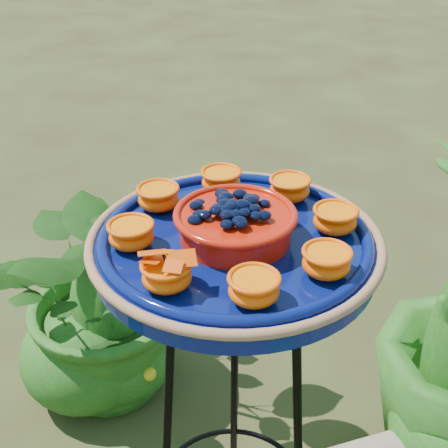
% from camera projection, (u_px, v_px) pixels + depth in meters
% --- Properties ---
extents(tripod_stand, '(0.45, 0.45, 0.99)m').
position_uv_depth(tripod_stand, '(233.00, 413.00, 1.32)').
color(tripod_stand, black).
rests_on(tripod_stand, ground).
extents(feeder_dish, '(0.63, 0.63, 0.12)m').
position_uv_depth(feeder_dish, '(235.00, 240.00, 1.10)').
color(feeder_dish, '#071151').
rests_on(feeder_dish, tripod_stand).
extents(shrub_back_left, '(0.99, 0.98, 0.83)m').
position_uv_depth(shrub_back_left, '(111.00, 283.00, 2.03)').
color(shrub_back_left, '#204D14').
rests_on(shrub_back_left, ground).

